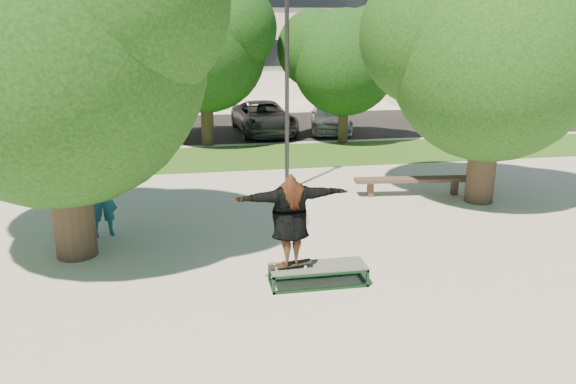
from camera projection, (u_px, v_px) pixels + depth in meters
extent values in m
plane|color=#AEA9A0|center=(282.00, 259.00, 11.61)|extent=(120.00, 120.00, 0.00)
cube|color=#244F16|center=(266.00, 156.00, 20.74)|extent=(30.00, 4.00, 0.02)
cube|color=black|center=(226.00, 127.00, 26.70)|extent=(40.00, 8.00, 0.01)
cylinder|color=#38281E|center=(70.00, 182.00, 11.38)|extent=(0.84, 0.84, 3.20)
sphere|color=#0E330F|center=(55.00, 57.00, 10.68)|extent=(5.80, 5.80, 5.80)
sphere|color=#0E330F|center=(118.00, 0.00, 10.07)|extent=(4.06, 4.06, 4.06)
cylinder|color=#38281E|center=(483.00, 148.00, 15.03)|extent=(0.76, 0.76, 3.00)
sphere|color=#0E330F|center=(492.00, 61.00, 14.38)|extent=(5.20, 5.20, 5.20)
sphere|color=#0E330F|center=(434.00, 34.00, 14.71)|extent=(3.90, 3.90, 3.90)
sphere|color=#0E330F|center=(551.00, 24.00, 13.83)|extent=(3.64, 3.64, 3.64)
cylinder|color=#38281E|center=(56.00, 118.00, 20.48)|extent=(0.44, 0.44, 2.80)
sphere|color=black|center=(50.00, 60.00, 19.90)|extent=(4.40, 4.40, 4.40)
sphere|color=black|center=(20.00, 44.00, 20.18)|extent=(3.30, 3.30, 3.30)
sphere|color=black|center=(74.00, 38.00, 19.43)|extent=(3.08, 3.08, 3.08)
cylinder|color=#38281E|center=(207.00, 108.00, 22.33)|extent=(0.50, 0.50, 3.00)
sphere|color=black|center=(204.00, 51.00, 21.70)|extent=(4.80, 4.80, 4.80)
sphere|color=black|center=(172.00, 34.00, 22.00)|extent=(3.60, 3.60, 3.60)
sphere|color=black|center=(233.00, 28.00, 21.19)|extent=(3.36, 3.36, 3.36)
cylinder|color=#38281E|center=(343.00, 111.00, 22.85)|extent=(0.40, 0.40, 2.60)
sphere|color=black|center=(345.00, 63.00, 22.30)|extent=(4.20, 4.20, 4.20)
sphere|color=black|center=(316.00, 49.00, 22.57)|extent=(3.15, 3.15, 3.15)
sphere|color=black|center=(372.00, 44.00, 21.86)|extent=(2.94, 2.94, 2.94)
cylinder|color=#2D2D30|center=(287.00, 87.00, 15.64)|extent=(0.12, 0.12, 6.00)
cube|color=black|center=(181.00, 54.00, 33.94)|extent=(27.60, 0.12, 1.60)
cube|color=beige|center=(512.00, 37.00, 34.28)|extent=(15.00, 10.00, 8.00)
cube|color=#475147|center=(318.00, 266.00, 10.41)|extent=(1.80, 0.60, 0.03)
cylinder|color=white|center=(276.00, 269.00, 10.19)|extent=(0.06, 0.03, 0.06)
cylinder|color=white|center=(275.00, 266.00, 10.34)|extent=(0.06, 0.03, 0.06)
cylinder|color=white|center=(305.00, 267.00, 10.28)|extent=(0.06, 0.03, 0.06)
cylinder|color=white|center=(304.00, 263.00, 10.43)|extent=(0.06, 0.03, 0.06)
cube|color=black|center=(290.00, 264.00, 10.30)|extent=(0.78, 0.20, 0.10)
imported|color=brown|center=(290.00, 220.00, 10.05)|extent=(2.16, 0.77, 1.72)
imported|color=#1A5564|center=(101.00, 196.00, 12.67)|extent=(0.81, 0.66, 1.91)
cube|color=#4D3A2E|center=(370.00, 189.00, 15.86)|extent=(0.18, 0.18, 0.44)
cube|color=#4D3A2E|center=(454.00, 187.00, 16.03)|extent=(0.18, 0.18, 0.44)
cube|color=#4D3A2E|center=(413.00, 179.00, 15.87)|extent=(3.36, 0.78, 0.09)
imported|color=#9D9DA1|center=(88.00, 122.00, 23.95)|extent=(2.43, 4.35, 1.40)
imported|color=black|center=(158.00, 117.00, 25.13)|extent=(2.13, 4.60, 1.46)
imported|color=#4E4F53|center=(264.00, 117.00, 25.09)|extent=(2.64, 5.17, 1.40)
imported|color=#B2B1B6|center=(331.00, 116.00, 25.74)|extent=(2.65, 4.69, 1.28)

